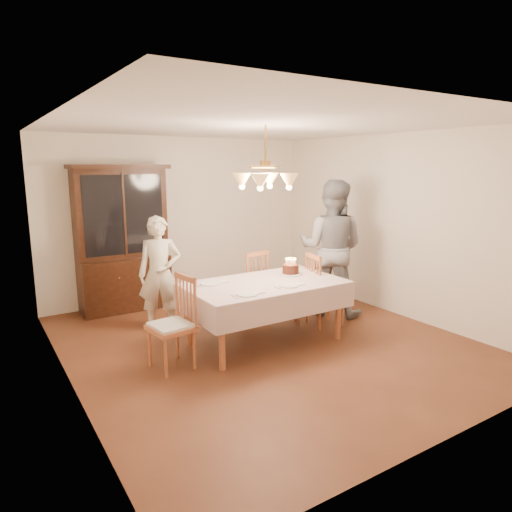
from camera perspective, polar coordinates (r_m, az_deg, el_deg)
ground at (r=5.76m, az=1.09°, el=-10.64°), size 5.00×5.00×0.00m
room_shell at (r=5.37m, az=1.15°, el=5.22°), size 5.00×5.00×5.00m
dining_table at (r=5.54m, az=1.11°, el=-4.07°), size 1.90×1.10×0.76m
china_hutch at (r=7.06m, az=-16.36°, el=1.78°), size 1.38×0.54×2.16m
chair_far_side at (r=6.43m, az=-0.86°, el=-4.11°), size 0.50×0.49×1.00m
chair_left_end at (r=4.99m, az=-10.48°, el=-8.77°), size 0.47×0.49×1.00m
chair_right_end at (r=6.24m, az=8.52°, el=-4.71°), size 0.51×0.52×1.00m
elderly_woman at (r=6.06m, az=-11.94°, el=-2.24°), size 0.65×0.55×1.52m
adult_in_grey at (r=6.66m, az=9.38°, el=0.98°), size 1.16×1.20×1.95m
birthday_cake at (r=5.93m, az=4.35°, el=-1.71°), size 0.30×0.30×0.21m
place_setting_near_left at (r=5.00m, az=-0.98°, el=-4.77°), size 0.38×0.23×0.02m
place_setting_near_right at (r=5.36m, az=4.24°, el=-3.70°), size 0.38×0.23×0.02m
place_setting_far_left at (r=5.48m, az=-5.57°, el=-3.40°), size 0.41×0.26×0.02m
chandelier at (r=5.35m, az=1.16°, el=9.44°), size 0.62×0.62×0.73m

